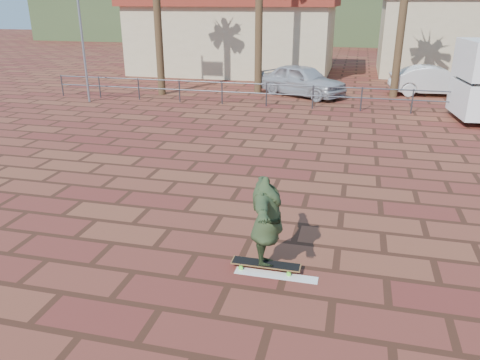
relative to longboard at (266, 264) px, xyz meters
name	(u,v)px	position (x,y,z in m)	size (l,w,h in m)	color
ground	(251,238)	(-0.50, 1.05, -0.10)	(120.00, 120.00, 0.00)	brown
paint_stripe	(276,275)	(0.20, -0.15, -0.09)	(1.40, 0.22, 0.01)	white
guardrail	(313,93)	(-0.50, 13.05, 0.58)	(24.06, 0.06, 1.00)	#47494F
building_west	(235,35)	(-6.50, 23.05, 2.18)	(12.60, 7.60, 4.50)	beige
building_east	(468,32)	(7.50, 25.05, 2.44)	(10.60, 6.60, 5.00)	beige
hill_front	(347,13)	(-0.50, 51.05, 2.90)	(70.00, 18.00, 6.00)	#384C28
hill_back	(183,3)	(-22.50, 57.05, 3.90)	(35.00, 14.00, 8.00)	#384C28
longboard	(266,264)	(0.00, 0.00, 0.00)	(1.19, 0.27, 0.12)	olive
skateboarder	(267,221)	(0.00, 0.00, 0.81)	(1.95, 0.53, 1.58)	#2C3B1F
car_silver	(302,80)	(-1.29, 15.83, 0.65)	(1.75, 4.36, 1.49)	#AAACB1
car_white	(435,81)	(4.92, 17.55, 0.59)	(1.46, 4.19, 1.38)	silver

